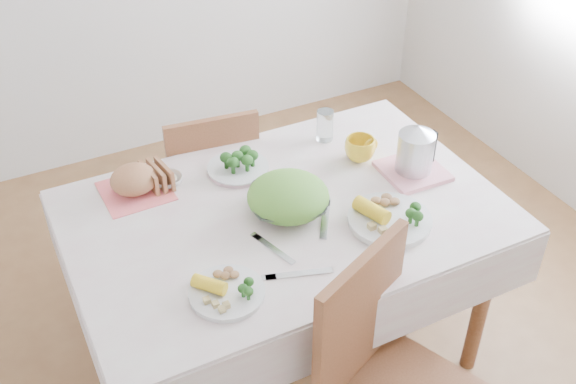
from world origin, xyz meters
name	(u,v)px	position (x,y,z in m)	size (l,w,h in m)	color
floor	(286,352)	(0.00, 0.00, 0.00)	(3.60, 3.60, 0.00)	brown
dining_table	(286,288)	(0.00, 0.00, 0.38)	(1.40, 0.90, 0.75)	brown
tablecloth	(285,211)	(0.00, 0.00, 0.76)	(1.50, 1.00, 0.01)	silver
chair_far	(207,181)	(-0.05, 0.68, 0.47)	(0.40, 0.40, 0.89)	brown
salad_bowl	(288,204)	(0.01, -0.01, 0.79)	(0.27, 0.27, 0.07)	white
dinner_plate_left	(227,293)	(-0.34, -0.29, 0.77)	(0.23, 0.23, 0.02)	white
dinner_plate_right	(389,220)	(0.29, -0.22, 0.77)	(0.29, 0.29, 0.02)	white
broccoli_plate	(238,169)	(-0.05, 0.29, 0.77)	(0.23, 0.23, 0.02)	beige
napkin	(136,191)	(-0.44, 0.34, 0.76)	(0.24, 0.24, 0.00)	#FB6869
bread_loaf	(134,179)	(-0.44, 0.34, 0.82)	(0.17, 0.16, 0.10)	#955E3A
fruit_bowl	(168,180)	(-0.32, 0.33, 0.78)	(0.11, 0.11, 0.03)	white
yellow_mug	(360,149)	(0.40, 0.15, 0.81)	(0.12, 0.12, 0.09)	yellow
glass_tumbler	(325,125)	(0.35, 0.34, 0.83)	(0.07, 0.07, 0.13)	white
pink_tray	(413,171)	(0.53, -0.02, 0.77)	(0.22, 0.22, 0.02)	pink
electric_kettle	(416,146)	(0.53, -0.02, 0.88)	(0.14, 0.14, 0.19)	#B2B5BA
fork_left	(274,249)	(-0.13, -0.17, 0.76)	(0.02, 0.19, 0.00)	silver
fork_right	(325,219)	(0.10, -0.11, 0.76)	(0.02, 0.21, 0.00)	silver
knife	(299,274)	(-0.11, -0.31, 0.76)	(0.02, 0.21, 0.00)	silver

